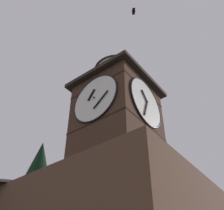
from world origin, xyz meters
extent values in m
cube|color=#422B1E|center=(-2.89, -1.55, 10.99)|extent=(4.05, 4.05, 6.96)
cube|color=black|center=(-2.89, -1.55, 8.34)|extent=(4.09, 4.09, 0.10)
cube|color=black|center=(-2.89, -1.55, 10.96)|extent=(4.09, 4.09, 0.10)
cube|color=black|center=(-2.89, -1.55, 13.57)|extent=(4.09, 4.09, 0.10)
cylinder|color=white|center=(-2.89, 0.50, 12.54)|extent=(3.07, 0.10, 3.07)
torus|color=black|center=(-2.89, 0.53, 12.54)|extent=(3.17, 0.10, 3.17)
cube|color=black|center=(-2.64, 0.60, 12.83)|extent=(0.58, 0.04, 0.67)
cube|color=black|center=(-2.67, 0.60, 11.95)|extent=(0.51, 0.04, 1.21)
sphere|color=black|center=(-2.89, 0.61, 12.54)|extent=(0.10, 0.10, 0.10)
cylinder|color=white|center=(-0.83, -1.55, 12.54)|extent=(0.10, 3.07, 3.07)
torus|color=black|center=(-0.81, -1.55, 12.54)|extent=(0.10, 3.17, 3.17)
cube|color=black|center=(-0.73, -1.77, 12.85)|extent=(0.04, 0.54, 0.70)
cube|color=black|center=(-0.73, -1.06, 12.15)|extent=(0.04, 1.03, 0.85)
sphere|color=black|center=(-0.72, -1.55, 12.54)|extent=(0.10, 0.10, 0.10)
cube|color=#2D231E|center=(-2.89, -1.55, 14.60)|extent=(4.75, 4.75, 0.25)
cylinder|color=#D1BC84|center=(-2.89, -1.55, 15.53)|extent=(2.79, 2.79, 1.61)
cylinder|color=#2D2319|center=(-2.89, -1.55, 14.99)|extent=(2.85, 2.85, 0.10)
cylinder|color=#2D2319|center=(-2.89, -1.55, 15.53)|extent=(2.85, 2.85, 0.10)
cylinder|color=#2D2319|center=(-2.89, -1.55, 16.07)|extent=(2.85, 2.85, 0.10)
cone|color=#2D3847|center=(-2.89, -1.55, 16.79)|extent=(3.09, 3.09, 0.91)
sphere|color=#424C5B|center=(-2.89, -1.55, 17.34)|extent=(0.16, 0.16, 0.16)
cone|color=black|center=(-2.82, -8.18, 8.23)|extent=(2.98, 2.98, 2.60)
cone|color=black|center=(-2.82, -8.18, 10.03)|extent=(2.31, 2.31, 2.80)
cone|color=black|center=(-2.82, -8.18, 11.74)|extent=(1.63, 1.63, 2.81)
ellipsoid|color=black|center=(-1.55, 0.97, 19.63)|extent=(0.29, 0.31, 0.15)
cube|color=black|center=(-1.66, 0.89, 19.63)|extent=(0.33, 0.31, 0.07)
cube|color=black|center=(-1.45, 1.05, 19.63)|extent=(0.33, 0.31, 0.07)
camera|label=1|loc=(8.32, 6.67, 2.09)|focal=46.18mm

